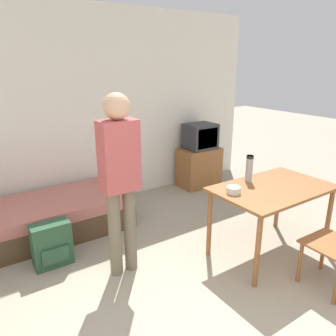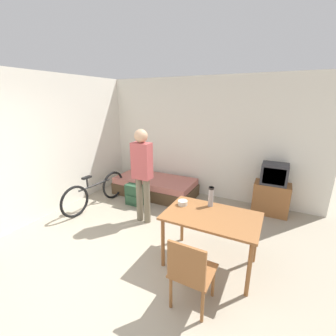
{
  "view_description": "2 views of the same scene",
  "coord_description": "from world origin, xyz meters",
  "views": [
    {
      "loc": [
        -1.58,
        -0.76,
        1.98
      ],
      "look_at": [
        0.25,
        1.97,
        0.9
      ],
      "focal_mm": 35.0,
      "sensor_mm": 36.0,
      "label": 1
    },
    {
      "loc": [
        1.73,
        -1.38,
        2.22
      ],
      "look_at": [
        0.04,
        1.95,
        1.07
      ],
      "focal_mm": 24.0,
      "sensor_mm": 36.0,
      "label": 2
    }
  ],
  "objects": [
    {
      "name": "wall_back",
      "position": [
        0.0,
        3.53,
        1.35
      ],
      "size": [
        5.45,
        0.06,
        2.7
      ],
      "color": "silver",
      "rests_on": "ground_plane"
    },
    {
      "name": "daybed",
      "position": [
        -0.82,
        2.97,
        0.2
      ],
      "size": [
        1.92,
        0.92,
        0.41
      ],
      "color": "#4C3823",
      "rests_on": "ground_plane"
    },
    {
      "name": "tv",
      "position": [
        1.71,
        3.21,
        0.47
      ],
      "size": [
        0.67,
        0.41,
        1.04
      ],
      "color": "brown",
      "rests_on": "ground_plane"
    },
    {
      "name": "dining_table",
      "position": [
        1.05,
        1.22,
        0.67
      ],
      "size": [
        1.23,
        0.77,
        0.76
      ],
      "color": "brown",
      "rests_on": "ground_plane"
    },
    {
      "name": "person_standing",
      "position": [
        -0.39,
        1.79,
        1.02
      ],
      "size": [
        0.34,
        0.23,
        1.73
      ],
      "color": "#6B604C",
      "rests_on": "ground_plane"
    },
    {
      "name": "thermos_flask",
      "position": [
        0.96,
        1.48,
        0.91
      ],
      "size": [
        0.07,
        0.07,
        0.29
      ],
      "color": "#99999E",
      "rests_on": "dining_table"
    },
    {
      "name": "mate_bowl",
      "position": [
        0.59,
        1.33,
        0.79
      ],
      "size": [
        0.14,
        0.14,
        0.07
      ],
      "color": "beige",
      "rests_on": "dining_table"
    },
    {
      "name": "backpack",
      "position": [
        -0.95,
        2.28,
        0.23
      ],
      "size": [
        0.38,
        0.22,
        0.46
      ],
      "color": "#284C33",
      "rests_on": "ground_plane"
    }
  ]
}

